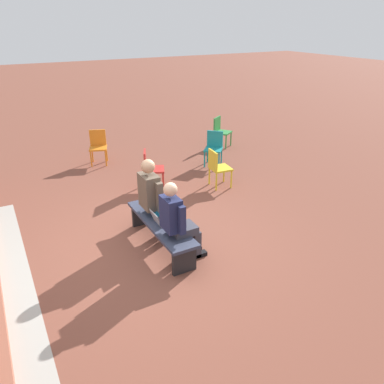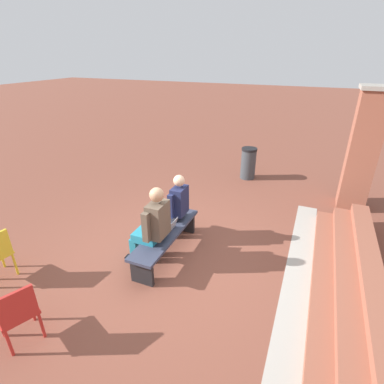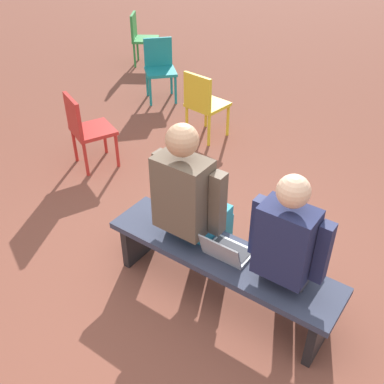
{
  "view_description": "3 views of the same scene",
  "coord_description": "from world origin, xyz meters",
  "px_view_note": "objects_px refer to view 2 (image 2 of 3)",
  "views": [
    {
      "loc": [
        -4.82,
        1.89,
        3.37
      ],
      "look_at": [
        -0.32,
        -0.6,
        0.98
      ],
      "focal_mm": 35.0,
      "sensor_mm": 36.0,
      "label": 1
    },
    {
      "loc": [
        3.74,
        1.89,
        3.22
      ],
      "look_at": [
        -0.57,
        0.08,
        1.02
      ],
      "focal_mm": 28.0,
      "sensor_mm": 36.0,
      "label": 2
    },
    {
      "loc": [
        -1.27,
        1.89,
        2.67
      ],
      "look_at": [
        0.1,
        -0.03,
        1.01
      ],
      "focal_mm": 42.0,
      "sensor_mm": 36.0,
      "label": 3
    }
  ],
  "objects_px": {
    "person_student": "(174,206)",
    "laptop": "(168,228)",
    "litter_bin": "(248,163)",
    "person_adult": "(152,225)",
    "bench": "(166,236)",
    "plastic_chair_foreground": "(17,311)"
  },
  "relations": [
    {
      "from": "person_adult",
      "to": "laptop",
      "type": "xyz_separation_m",
      "value": [
        -0.35,
        0.08,
        -0.24
      ]
    },
    {
      "from": "bench",
      "to": "person_adult",
      "type": "relative_size",
      "value": 1.28
    },
    {
      "from": "person_student",
      "to": "litter_bin",
      "type": "bearing_deg",
      "value": 171.02
    },
    {
      "from": "person_student",
      "to": "person_adult",
      "type": "bearing_deg",
      "value": -0.4
    },
    {
      "from": "laptop",
      "to": "litter_bin",
      "type": "height_order",
      "value": "litter_bin"
    },
    {
      "from": "bench",
      "to": "laptop",
      "type": "relative_size",
      "value": 5.62
    },
    {
      "from": "person_student",
      "to": "person_adult",
      "type": "xyz_separation_m",
      "value": [
        0.79,
        -0.01,
        0.04
      ]
    },
    {
      "from": "laptop",
      "to": "plastic_chair_foreground",
      "type": "xyz_separation_m",
      "value": [
        2.27,
        -0.8,
        -0.02
      ]
    },
    {
      "from": "laptop",
      "to": "plastic_chair_foreground",
      "type": "relative_size",
      "value": 0.38
    },
    {
      "from": "bench",
      "to": "plastic_chair_foreground",
      "type": "height_order",
      "value": "plastic_chair_foreground"
    },
    {
      "from": "litter_bin",
      "to": "person_adult",
      "type": "bearing_deg",
      "value": -7.42
    },
    {
      "from": "person_student",
      "to": "plastic_chair_foreground",
      "type": "relative_size",
      "value": 1.56
    },
    {
      "from": "bench",
      "to": "person_student",
      "type": "relative_size",
      "value": 1.37
    },
    {
      "from": "person_student",
      "to": "person_adult",
      "type": "height_order",
      "value": "person_adult"
    },
    {
      "from": "laptop",
      "to": "litter_bin",
      "type": "distance_m",
      "value": 3.96
    },
    {
      "from": "person_student",
      "to": "laptop",
      "type": "xyz_separation_m",
      "value": [
        0.43,
        0.08,
        -0.2
      ]
    },
    {
      "from": "bench",
      "to": "laptop",
      "type": "distance_m",
      "value": 0.15
    },
    {
      "from": "bench",
      "to": "person_student",
      "type": "distance_m",
      "value": 0.6
    },
    {
      "from": "person_student",
      "to": "litter_bin",
      "type": "height_order",
      "value": "person_student"
    },
    {
      "from": "person_adult",
      "to": "laptop",
      "type": "distance_m",
      "value": 0.44
    },
    {
      "from": "person_student",
      "to": "plastic_chair_foreground",
      "type": "distance_m",
      "value": 2.81
    },
    {
      "from": "person_student",
      "to": "plastic_chair_foreground",
      "type": "xyz_separation_m",
      "value": [
        2.7,
        -0.72,
        -0.22
      ]
    }
  ]
}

